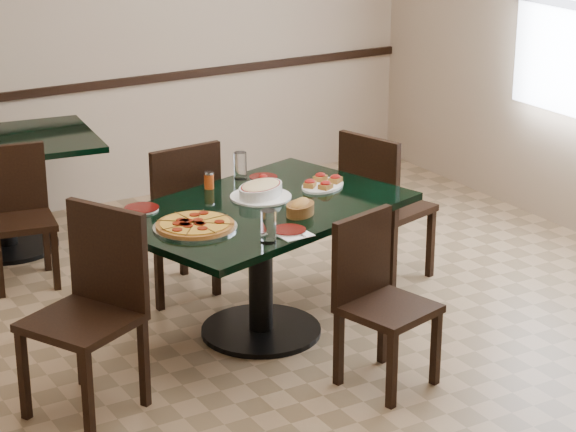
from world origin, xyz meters
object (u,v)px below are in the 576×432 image
chair_near (377,291)px  bread_basket (300,208)px  chair_left (94,299)px  chair_right (380,199)px  back_table (2,173)px  main_table (260,238)px  back_chair_near (18,208)px  pepperoni_pizza (195,225)px  chair_far (177,211)px  bruschetta_platter (323,183)px  lasagna_casserole (261,190)px

chair_near → bread_basket: 0.63m
chair_left → bread_basket: bearing=66.1°
chair_near → chair_right: 1.30m
back_table → main_table: bearing=-61.0°
back_chair_near → pepperoni_pizza: size_ratio=1.95×
chair_far → bread_basket: (0.28, -0.93, 0.25)m
pepperoni_pizza → bread_basket: bearing=-9.3°
back_table → bruschetta_platter: bruschetta_platter is taller
main_table → back_table: size_ratio=1.34×
main_table → chair_right: bearing=-0.1°
chair_right → pepperoni_pizza: (-1.45, -0.42, 0.23)m
chair_far → lasagna_casserole: bearing=108.1°
chair_left → chair_right: bearing=78.6°
pepperoni_pizza → lasagna_casserole: size_ratio=1.19×
chair_far → chair_near: (0.40, -1.47, -0.06)m
chair_right → chair_left: size_ratio=0.96×
back_table → chair_near: size_ratio=1.53×
back_chair_near → chair_right: bearing=-21.7°
chair_far → chair_right: chair_far is taller
chair_near → back_table: bearing=95.8°
back_table → bruschetta_platter: bearing=-49.0°
bread_basket → chair_far: bearing=73.0°
main_table → chair_right: 1.04m
back_table → chair_far: 1.47m
back_table → pepperoni_pizza: (0.36, -2.15, 0.24)m
chair_far → back_chair_near: chair_far is taller
bread_basket → bruschetta_platter: size_ratio=0.63×
back_table → pepperoni_pizza: pepperoni_pizza is taller
chair_near → chair_right: (0.76, 1.06, 0.05)m
main_table → chair_near: (0.23, -0.77, -0.08)m
back_table → chair_near: bearing=-62.3°
chair_near → chair_far: bearing=90.5°
chair_right → bruschetta_platter: 0.61m
chair_right → main_table: bearing=90.1°
main_table → back_table: (-0.81, 2.02, -0.04)m
chair_left → pepperoni_pizza: 0.67m
main_table → pepperoni_pizza: (-0.45, -0.14, 0.20)m
chair_right → back_chair_near: chair_right is taller
bread_basket → main_table: bearing=82.7°
chair_far → back_chair_near: size_ratio=1.14×
chair_near → chair_left: size_ratio=0.88×
chair_right → bruschetta_platter: chair_right is taller
chair_near → pepperoni_pizza: size_ratio=2.02×
chair_left → bruschetta_platter: bearing=77.6°
back_chair_near → back_table: bearing=91.7°
main_table → chair_far: 0.72m
pepperoni_pizza → bruschetta_platter: 0.95m
back_table → bread_basket: bearing=-60.5°
chair_near → pepperoni_pizza: 0.98m
pepperoni_pizza → chair_left: bearing=-165.5°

